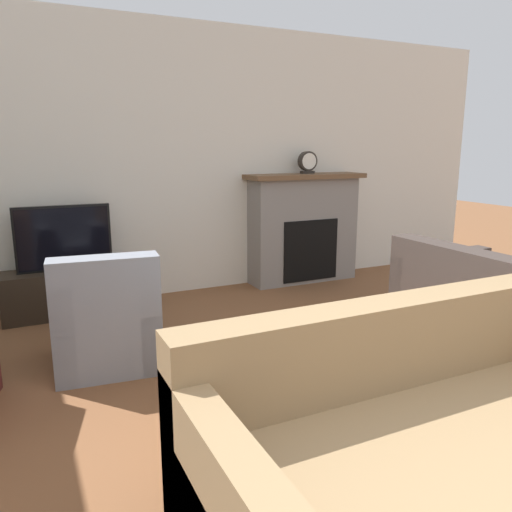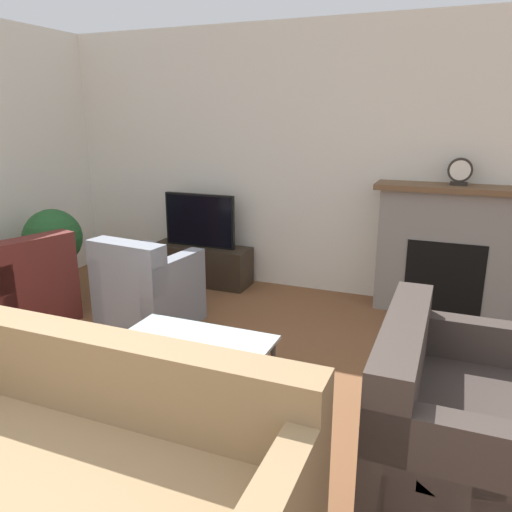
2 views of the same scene
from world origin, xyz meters
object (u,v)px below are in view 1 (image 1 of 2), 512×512
Objects in this scene: armchair_accent at (106,322)px; mantel_clock at (308,162)px; couch_sectional at (435,447)px; couch_loveseat at (490,315)px; tv at (64,238)px; coffee_table at (290,334)px.

armchair_accent is 3.40× the size of mantel_clock.
couch_loveseat is (1.59, 1.05, 0.00)m from couch_sectional.
couch_loveseat is (2.72, -2.26, -0.42)m from tv.
couch_sectional and couch_loveseat have the same top height.
couch_sectional is 1.91m from couch_loveseat.
coffee_table is (0.95, -0.90, 0.07)m from armchair_accent.
mantel_clock reaches higher than couch_sectional.
couch_sectional reaches higher than coffee_table.
couch_loveseat is 5.08× the size of mantel_clock.
couch_sectional is 1.17m from coffee_table.
couch_loveseat and armchair_accent have the same top height.
couch_sectional is 2.29m from armchair_accent.
coffee_table is at bearing 91.97° from couch_sectional.
tv is 0.39× the size of couch_sectional.
tv is at bearing -177.77° from mantel_clock.
tv is 0.82× the size of coffee_table.
couch_loveseat is at bearing -39.65° from tv.
couch_sectional is 1.70× the size of couch_loveseat.
armchair_accent is 1.31m from coffee_table.
tv reaches higher than armchair_accent.
tv reaches higher than couch_loveseat.
mantel_clock is at bearing 67.23° from couch_sectional.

